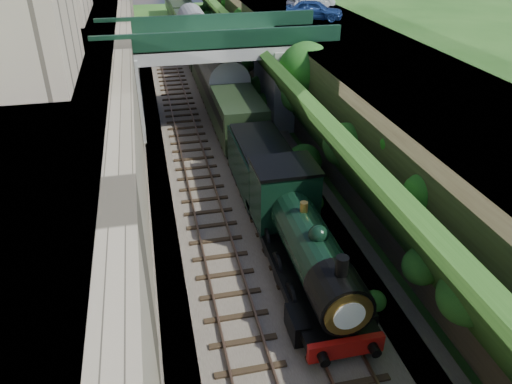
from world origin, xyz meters
TOP-DOWN VIEW (x-y plane):
  - ground at (0.00, 0.00)m, footprint 160.00×160.00m
  - trackbed at (0.00, 20.00)m, footprint 10.00×90.00m
  - retaining_wall at (-5.50, 20.00)m, footprint 1.00×90.00m
  - street_plateau_left at (-9.00, 20.00)m, footprint 6.00×90.00m
  - street_plateau_right at (9.50, 20.00)m, footprint 8.00×90.00m
  - embankment_slope at (5.01, 19.31)m, footprint 4.27×90.00m
  - track_left at (-2.00, 20.00)m, footprint 2.50×90.00m
  - track_right at (1.20, 20.00)m, footprint 2.50×90.00m
  - road_bridge at (0.94, 24.00)m, footprint 16.00×6.40m
  - building_near at (-9.50, 14.00)m, footprint 4.00×8.00m
  - tree at (5.91, 19.89)m, footprint 3.60×3.80m
  - car_blue at (9.08, 28.21)m, footprint 4.79×3.46m
  - car_silver at (10.59, 33.56)m, footprint 4.41×2.36m
  - locomotive at (1.20, 5.24)m, footprint 3.10×10.22m
  - tender at (1.20, 12.60)m, footprint 2.70×6.00m
  - coach_front at (1.20, 25.20)m, footprint 2.90×18.00m
  - coach_middle at (1.20, 44.00)m, footprint 2.90×18.00m
  - coach_rear at (1.20, 62.80)m, footprint 2.90×18.00m

SIDE VIEW (x-z plane):
  - ground at x=0.00m, z-range 0.00..0.00m
  - trackbed at x=0.00m, z-range 0.00..0.20m
  - track_left at x=-2.00m, z-range 0.15..0.35m
  - track_right at x=1.20m, z-range 0.15..0.35m
  - tender at x=1.20m, z-range 0.09..3.14m
  - locomotive at x=1.20m, z-range -0.02..3.81m
  - coach_front at x=1.20m, z-range 0.20..3.90m
  - coach_middle at x=1.20m, z-range 0.20..3.90m
  - coach_rear at x=1.20m, z-range 0.20..3.90m
  - embankment_slope at x=5.01m, z-range -0.40..5.96m
  - street_plateau_right at x=9.50m, z-range 0.00..6.25m
  - retaining_wall at x=-5.50m, z-range 0.00..7.00m
  - street_plateau_left at x=-9.00m, z-range 0.00..7.00m
  - road_bridge at x=0.94m, z-range 0.45..7.70m
  - tree at x=5.91m, z-range 1.35..7.95m
  - car_silver at x=10.59m, z-range 6.25..7.63m
  - car_blue at x=9.08m, z-range 6.25..7.77m
  - building_near at x=-9.50m, z-range 7.00..11.00m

